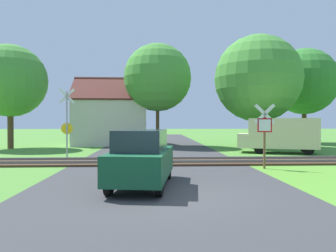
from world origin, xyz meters
TOP-DOWN VIEW (x-y plane):
  - ground_plane at (0.00, 0.00)m, footprint 160.00×160.00m
  - road_asphalt at (0.00, 2.00)m, footprint 8.20×80.00m
  - rail_track at (0.00, 6.98)m, footprint 60.00×2.60m
  - stop_sign_near at (4.51, 4.79)m, footprint 0.86×0.22m
  - crossing_sign_far at (-5.13, 9.61)m, footprint 0.87×0.19m
  - house at (-3.94, 19.97)m, footprint 6.54×5.94m
  - tree_right at (7.96, 16.32)m, footprint 6.80×6.80m
  - tree_left at (-10.94, 15.95)m, footprint 5.39×5.39m
  - tree_center at (0.10, 17.84)m, footprint 5.54×5.54m
  - tree_far at (13.82, 20.86)m, footprint 6.11×6.11m
  - mail_truck at (7.87, 11.60)m, footprint 5.24×3.36m
  - parked_car at (-0.63, 1.21)m, footprint 2.16×4.18m

SIDE VIEW (x-z plane):
  - ground_plane at x=0.00m, z-range 0.00..0.00m
  - road_asphalt at x=0.00m, z-range 0.00..0.01m
  - rail_track at x=0.00m, z-range -0.05..0.17m
  - parked_car at x=-0.63m, z-range 0.00..1.78m
  - mail_truck at x=7.87m, z-range 0.12..2.36m
  - stop_sign_near at x=4.51m, z-range 0.25..3.05m
  - crossing_sign_far at x=-5.13m, z-range 0.14..4.05m
  - house at x=-3.94m, z-range -0.84..5.08m
  - tree_left at x=-10.94m, z-range 1.18..8.95m
  - tree_right at x=7.96m, z-range 1.00..9.81m
  - tree_center at x=0.10m, z-range 1.43..9.83m
  - tree_far at x=13.82m, z-range 1.34..10.15m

